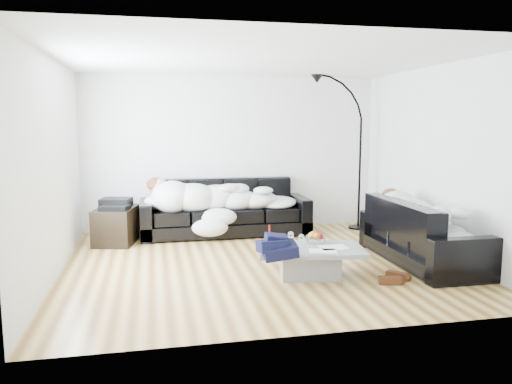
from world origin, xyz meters
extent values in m
plane|color=brown|center=(0.00, 0.00, 0.00)|extent=(5.00, 5.00, 0.00)
cube|color=silver|center=(0.00, 2.25, 1.30)|extent=(5.00, 0.02, 2.60)
cube|color=silver|center=(-2.50, 0.00, 1.30)|extent=(0.02, 4.50, 2.60)
cube|color=silver|center=(2.50, 0.00, 1.30)|extent=(0.02, 4.50, 2.60)
plane|color=white|center=(0.00, 0.00, 2.60)|extent=(5.00, 5.00, 0.00)
cube|color=black|center=(-0.20, 1.81, 0.44)|extent=(2.72, 0.94, 0.89)
cube|color=black|center=(2.08, -0.37, 0.41)|extent=(0.86, 2.01, 0.82)
ellipsoid|color=#0A472F|center=(2.02, 0.25, 0.72)|extent=(0.42, 0.38, 0.20)
cube|color=#939699|center=(0.45, -0.69, 0.18)|extent=(1.34, 0.91, 0.36)
cylinder|color=white|center=(0.58, -0.50, 0.43)|extent=(0.28, 0.28, 0.15)
cylinder|color=white|center=(0.24, -0.58, 0.45)|extent=(0.09, 0.09, 0.18)
cylinder|color=white|center=(0.13, -0.71, 0.44)|extent=(0.08, 0.08, 0.15)
cylinder|color=white|center=(0.34, -0.69, 0.44)|extent=(0.08, 0.08, 0.16)
cylinder|color=maroon|center=(0.01, -0.44, 0.47)|extent=(0.04, 0.04, 0.21)
cylinder|color=maroon|center=(0.02, -0.41, 0.48)|extent=(0.05, 0.05, 0.23)
cube|color=silver|center=(0.71, -0.76, 0.37)|extent=(0.33, 0.26, 0.01)
cube|color=silver|center=(0.53, -0.90, 0.37)|extent=(0.35, 0.29, 0.01)
cube|color=black|center=(-1.91, 1.53, 0.27)|extent=(0.70, 0.89, 0.55)
cube|color=black|center=(-1.91, 1.53, 0.61)|extent=(0.51, 0.43, 0.13)
camera|label=1|loc=(-1.35, -6.17, 1.83)|focal=35.00mm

